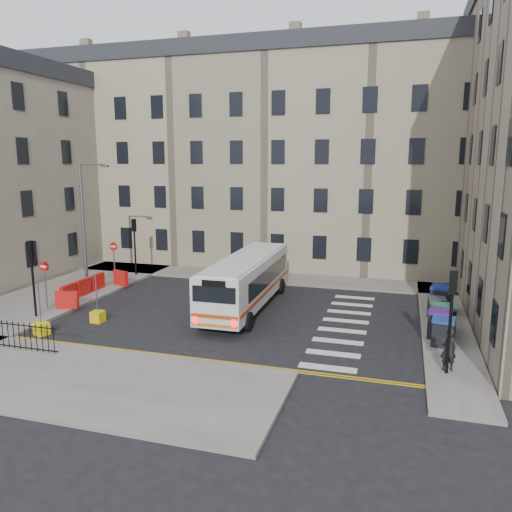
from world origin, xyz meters
The scene contains 22 objects.
ground centered at (0.00, 0.00, 0.00)m, with size 120.00×120.00×0.00m, color black.
pavement_north centered at (-6.00, 8.60, 0.07)m, with size 36.00×3.20×0.15m, color slate.
pavement_east centered at (9.00, 4.00, 0.07)m, with size 2.40×26.00×0.15m, color slate.
pavement_west centered at (-14.00, 1.00, 0.07)m, with size 6.00×22.00×0.15m, color slate.
pavement_sw centered at (-7.00, -10.00, 0.07)m, with size 20.00×6.00×0.15m, color slate.
terrace_north centered at (-7.00, 15.50, 8.62)m, with size 38.30×10.80×17.20m.
traffic_light_east centered at (8.60, -5.50, 2.87)m, with size 0.28×0.22×4.10m.
traffic_light_nw centered at (-12.00, 6.50, 2.87)m, with size 0.28×0.22×4.10m.
traffic_light_sw centered at (-12.00, -4.00, 2.87)m, with size 0.28×0.22×4.10m.
streetlamp centered at (-13.00, 2.00, 4.34)m, with size 0.50×0.22×8.14m.
no_entry_north centered at (-12.50, 4.50, 2.08)m, with size 0.60×0.08×3.00m.
no_entry_south centered at (-12.50, -2.50, 2.08)m, with size 0.60×0.08×3.00m.
roadworks_barriers centered at (-11.84, 0.50, 0.65)m, with size 1.66×6.26×1.00m.
bus centered at (-1.77, 1.18, 1.69)m, with size 2.88×10.86×2.93m.
wheelie_bin_a centered at (8.65, -2.27, 0.78)m, with size 1.13×1.26×1.25m.
wheelie_bin_b centered at (8.57, -1.23, 0.82)m, with size 1.24×1.37×1.33m.
wheelie_bin_c centered at (8.75, -0.23, 0.80)m, with size 1.24×1.35×1.28m.
wheelie_bin_d centered at (8.58, 1.73, 0.72)m, with size 0.95×1.07×1.13m.
wheelie_bin_e centered at (8.91, 3.16, 0.88)m, with size 1.38×1.51×1.45m.
pedestrian centered at (8.64, -5.20, 1.01)m, with size 0.63×0.41×1.73m, color black.
bollard_yellow centered at (-8.49, -3.54, 0.30)m, with size 0.60×0.60×0.60m, color #E1BA0C.
bollard_chevron centered at (-9.98, -6.00, 0.30)m, with size 0.60×0.60×0.60m, color yellow.
Camera 1 is at (6.67, -25.26, 8.32)m, focal length 35.00 mm.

